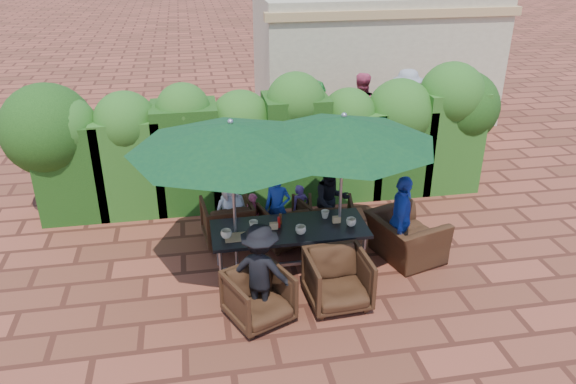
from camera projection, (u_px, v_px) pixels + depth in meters
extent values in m
plane|color=brown|center=(292.00, 263.00, 8.77)|extent=(80.00, 80.00, 0.00)
cube|color=black|center=(289.00, 229.00, 8.26)|extent=(2.30, 0.90, 0.05)
cube|color=gray|center=(289.00, 264.00, 8.52)|extent=(2.10, 0.05, 0.05)
cylinder|color=gray|center=(221.00, 271.00, 7.94)|extent=(0.05, 0.05, 0.70)
cylinder|color=gray|center=(218.00, 245.00, 8.56)|extent=(0.05, 0.05, 0.70)
cylinder|color=gray|center=(363.00, 257.00, 8.28)|extent=(0.05, 0.05, 0.70)
cylinder|color=gray|center=(350.00, 233.00, 8.90)|extent=(0.05, 0.05, 0.70)
cylinder|color=gray|center=(237.00, 274.00, 8.46)|extent=(0.44, 0.44, 0.03)
cylinder|color=gray|center=(234.00, 204.00, 7.95)|extent=(0.04, 0.04, 2.40)
cone|color=black|center=(231.00, 136.00, 7.51)|extent=(2.84, 2.84, 0.38)
sphere|color=gray|center=(230.00, 122.00, 7.42)|extent=(0.08, 0.08, 0.08)
cylinder|color=gray|center=(337.00, 264.00, 8.71)|extent=(0.44, 0.44, 0.03)
cylinder|color=gray|center=(341.00, 195.00, 8.20)|extent=(0.04, 0.04, 2.40)
cone|color=black|center=(344.00, 129.00, 7.76)|extent=(2.66, 2.66, 0.38)
sphere|color=gray|center=(344.00, 115.00, 7.67)|extent=(0.08, 0.08, 0.08)
imported|color=black|center=(227.00, 219.00, 9.21)|extent=(0.87, 0.82, 0.82)
imported|color=black|center=(285.00, 222.00, 9.16)|extent=(0.92, 0.89, 0.76)
imported|color=black|center=(330.00, 217.00, 9.34)|extent=(0.84, 0.80, 0.75)
imported|color=black|center=(259.00, 295.00, 7.36)|extent=(0.99, 0.96, 0.79)
imported|color=black|center=(338.00, 277.00, 7.67)|extent=(0.86, 0.81, 0.84)
imported|color=black|center=(406.00, 231.00, 8.73)|extent=(0.98, 1.23, 0.94)
imported|color=silver|center=(231.00, 211.00, 9.05)|extent=(0.67, 0.52, 1.19)
imported|color=#2141B4|center=(278.00, 208.00, 9.16)|extent=(0.51, 0.46, 1.19)
imported|color=black|center=(331.00, 201.00, 9.23)|extent=(0.68, 0.47, 1.32)
imported|color=black|center=(260.00, 271.00, 7.34)|extent=(0.95, 0.72, 1.35)
imported|color=#2141B4|center=(401.00, 220.00, 8.54)|extent=(0.70, 0.93, 1.43)
imported|color=#CB476B|center=(254.00, 217.00, 9.25)|extent=(0.30, 0.25, 0.83)
imported|color=#6A4393|center=(300.00, 209.00, 9.46)|extent=(0.38, 0.35, 0.87)
imported|color=green|center=(314.00, 118.00, 12.45)|extent=(1.66, 0.62, 1.76)
imported|color=#CB476B|center=(360.00, 112.00, 12.80)|extent=(0.91, 0.61, 1.81)
imported|color=gray|center=(405.00, 110.00, 12.87)|extent=(1.24, 0.66, 1.86)
imported|color=beige|center=(226.00, 234.00, 7.95)|extent=(0.16, 0.16, 0.13)
imported|color=beige|center=(254.00, 225.00, 8.19)|extent=(0.13, 0.13, 0.13)
imported|color=beige|center=(301.00, 230.00, 8.06)|extent=(0.16, 0.16, 0.12)
imported|color=beige|center=(325.00, 214.00, 8.50)|extent=(0.13, 0.13, 0.12)
imported|color=beige|center=(351.00, 222.00, 8.28)|extent=(0.15, 0.15, 0.12)
cylinder|color=#B20C0A|center=(279.00, 222.00, 8.22)|extent=(0.04, 0.04, 0.17)
cylinder|color=#4C230C|center=(280.00, 219.00, 8.31)|extent=(0.04, 0.04, 0.17)
cube|color=#9B774B|center=(237.00, 237.00, 7.98)|extent=(0.35, 0.25, 0.02)
cube|color=tan|center=(274.00, 226.00, 8.19)|extent=(0.12, 0.06, 0.10)
cube|color=tan|center=(336.00, 219.00, 8.37)|extent=(0.12, 0.06, 0.10)
cube|color=black|center=(73.00, 170.00, 9.88)|extent=(1.15, 0.95, 1.75)
sphere|color=black|center=(65.00, 128.00, 9.54)|extent=(1.12, 1.12, 1.12)
cube|color=black|center=(131.00, 165.00, 10.03)|extent=(1.15, 0.95, 1.78)
sphere|color=black|center=(125.00, 123.00, 9.69)|extent=(1.10, 1.10, 1.10)
cube|color=black|center=(187.00, 157.00, 10.15)|extent=(1.15, 0.95, 1.95)
sphere|color=black|center=(183.00, 110.00, 9.77)|extent=(0.96, 0.96, 0.96)
cube|color=black|center=(242.00, 159.00, 10.37)|extent=(1.15, 0.95, 1.70)
sphere|color=black|center=(241.00, 121.00, 10.04)|extent=(1.10, 1.10, 1.10)
cube|color=black|center=(295.00, 148.00, 10.46)|extent=(1.15, 0.95, 2.00)
sphere|color=black|center=(296.00, 101.00, 10.07)|extent=(1.07, 1.07, 1.07)
cube|color=black|center=(347.00, 153.00, 10.69)|extent=(1.15, 0.95, 1.69)
sphere|color=black|center=(349.00, 115.00, 10.37)|extent=(1.02, 1.02, 1.02)
cube|color=black|center=(397.00, 149.00, 10.85)|extent=(1.15, 0.95, 1.69)
sphere|color=black|center=(400.00, 112.00, 10.53)|extent=(1.26, 1.26, 1.26)
cube|color=black|center=(446.00, 139.00, 10.95)|extent=(1.15, 0.95, 1.98)
sphere|color=black|center=(452.00, 95.00, 10.56)|extent=(1.24, 1.24, 1.24)
sphere|color=black|center=(48.00, 130.00, 9.60)|extent=(1.60, 1.60, 1.60)
sphere|color=black|center=(462.00, 107.00, 10.82)|extent=(1.40, 1.40, 1.40)
cube|color=beige|center=(373.00, 57.00, 14.85)|extent=(6.00, 3.00, 3.20)
cube|color=tan|center=(396.00, 14.00, 13.00)|extent=(6.20, 0.25, 0.20)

